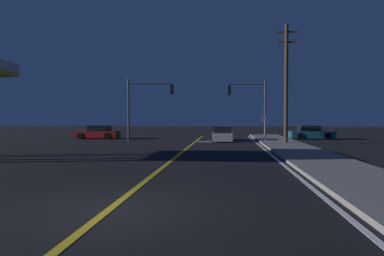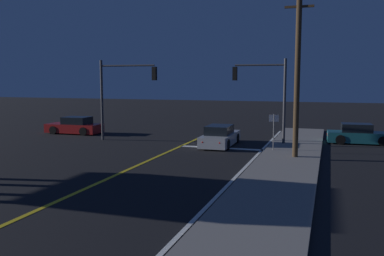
% 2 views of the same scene
% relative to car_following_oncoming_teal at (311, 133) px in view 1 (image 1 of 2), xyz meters
% --- Properties ---
extents(ground_plane, '(160.00, 160.00, 0.00)m').
position_rel_car_following_oncoming_teal_xyz_m(ground_plane, '(-10.99, -27.47, -0.58)').
color(ground_plane, black).
extents(sidewalk_right, '(3.20, 43.62, 0.15)m').
position_rel_car_following_oncoming_teal_xyz_m(sidewalk_right, '(-3.94, -15.35, -0.51)').
color(sidewalk_right, gray).
rests_on(sidewalk_right, ground).
extents(lane_line_center, '(0.20, 41.20, 0.01)m').
position_rel_car_following_oncoming_teal_xyz_m(lane_line_center, '(-10.99, -15.35, -0.57)').
color(lane_line_center, gold).
rests_on(lane_line_center, ground).
extents(lane_line_edge_right, '(0.16, 41.20, 0.01)m').
position_rel_car_following_oncoming_teal_xyz_m(lane_line_edge_right, '(-5.79, -15.35, -0.57)').
color(lane_line_edge_right, white).
rests_on(lane_line_edge_right, ground).
extents(stop_bar, '(5.45, 0.50, 0.01)m').
position_rel_car_following_oncoming_teal_xyz_m(stop_bar, '(-8.26, -4.74, -0.57)').
color(stop_bar, white).
rests_on(stop_bar, ground).
extents(car_following_oncoming_teal, '(4.28, 1.95, 1.34)m').
position_rel_car_following_oncoming_teal_xyz_m(car_following_oncoming_teal, '(0.00, 0.00, 0.00)').
color(car_following_oncoming_teal, '#195960').
rests_on(car_following_oncoming_teal, ground).
extents(car_side_waiting_silver, '(1.86, 4.75, 1.34)m').
position_rel_car_following_oncoming_teal_xyz_m(car_side_waiting_silver, '(-8.65, -3.78, 0.00)').
color(car_side_waiting_silver, '#B2B5BA').
rests_on(car_side_waiting_silver, ground).
extents(car_distant_tail_red, '(4.41, 1.94, 1.34)m').
position_rel_car_following_oncoming_teal_xyz_m(car_distant_tail_red, '(-21.11, -1.47, 0.00)').
color(car_distant_tail_red, maroon).
rests_on(car_distant_tail_red, ground).
extents(traffic_signal_near_right, '(3.51, 0.28, 5.61)m').
position_rel_car_following_oncoming_teal_xyz_m(traffic_signal_near_right, '(-5.98, -2.44, 3.14)').
color(traffic_signal_near_right, '#38383D').
rests_on(traffic_signal_near_right, ground).
extents(traffic_signal_far_left, '(4.27, 0.28, 5.62)m').
position_rel_car_following_oncoming_teal_xyz_m(traffic_signal_far_left, '(-15.69, -3.84, 3.19)').
color(traffic_signal_far_left, '#38383D').
rests_on(traffic_signal_far_left, ground).
extents(utility_pole_right, '(1.78, 0.30, 9.42)m').
position_rel_car_following_oncoming_teal_xyz_m(utility_pole_right, '(-3.64, -7.12, 4.33)').
color(utility_pole_right, '#42301E').
rests_on(utility_pole_right, ground).
extents(street_sign_corner, '(0.56, 0.13, 2.27)m').
position_rel_car_following_oncoming_teal_xyz_m(street_sign_corner, '(-5.04, -5.24, 0.96)').
color(street_sign_corner, slate).
rests_on(street_sign_corner, ground).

